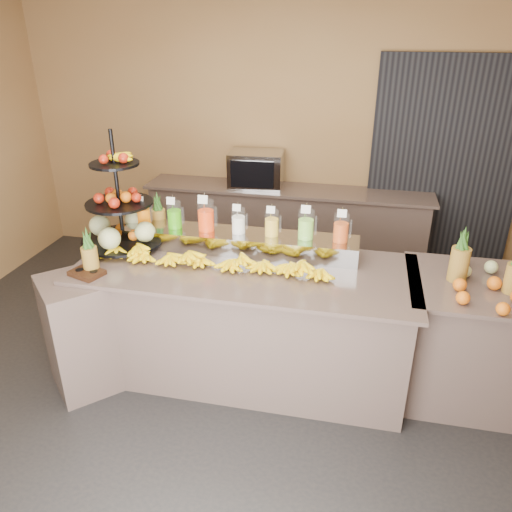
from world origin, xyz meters
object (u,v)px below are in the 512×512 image
(banana_heap, at_px, (214,258))
(fruit_stand, at_px, (126,219))
(condiment_caddy, at_px, (87,273))
(right_fruit_pile, at_px, (485,283))
(pitcher_tray, at_px, (239,242))
(oven_warmer, at_px, (256,169))

(banana_heap, height_order, fruit_stand, fruit_stand)
(fruit_stand, bearing_deg, condiment_caddy, -102.33)
(condiment_caddy, height_order, right_fruit_pile, right_fruit_pile)
(fruit_stand, bearing_deg, banana_heap, -17.67)
(pitcher_tray, height_order, fruit_stand, fruit_stand)
(pitcher_tray, xyz_separation_m, banana_heap, (-0.11, -0.29, -0.01))
(pitcher_tray, distance_m, fruit_stand, 0.90)
(banana_heap, bearing_deg, fruit_stand, 166.38)
(banana_heap, height_order, condiment_caddy, banana_heap)
(pitcher_tray, xyz_separation_m, fruit_stand, (-0.88, -0.11, 0.16))
(oven_warmer, bearing_deg, fruit_stand, -113.44)
(banana_heap, distance_m, condiment_caddy, 0.91)
(fruit_stand, bearing_deg, right_fruit_pile, -8.52)
(pitcher_tray, height_order, banana_heap, same)
(pitcher_tray, distance_m, banana_heap, 0.32)
(fruit_stand, xyz_separation_m, right_fruit_pile, (2.63, -0.21, -0.16))
(banana_heap, bearing_deg, condiment_caddy, -157.82)
(oven_warmer, bearing_deg, banana_heap, -89.97)
(pitcher_tray, bearing_deg, oven_warmer, 97.55)
(pitcher_tray, relative_size, banana_heap, 1.02)
(pitcher_tray, xyz_separation_m, right_fruit_pile, (1.75, -0.31, 0.00))
(fruit_stand, relative_size, oven_warmer, 1.64)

